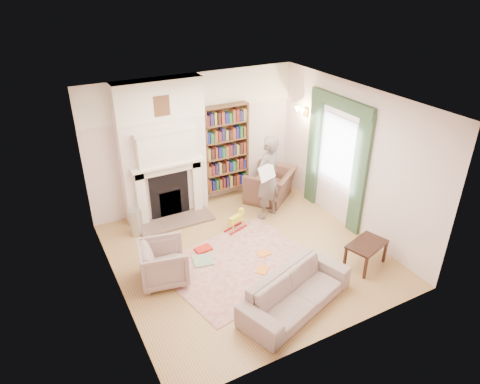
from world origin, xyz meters
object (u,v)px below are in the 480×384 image
armchair_left (164,263)px  man_reading (268,178)px  coffee_table (365,254)px  paraffin_heater (136,222)px  bookcase (226,148)px  armchair_reading (270,185)px  rocking_horse (236,221)px  sofa (296,292)px

armchair_left → man_reading: (2.55, 0.97, 0.54)m
coffee_table → paraffin_heater: paraffin_heater is taller
bookcase → armchair_reading: 1.29m
armchair_reading → paraffin_heater: (-3.03, -0.02, -0.06)m
coffee_table → armchair_reading: bearing=77.3°
man_reading → coffee_table: man_reading is taller
bookcase → rocking_horse: (-0.45, -1.32, -0.97)m
armchair_left → sofa: bearing=-123.1°
armchair_reading → coffee_table: armchair_reading is taller
bookcase → coffee_table: bookcase is taller
sofa → paraffin_heater: bearing=98.7°
man_reading → coffee_table: bearing=84.6°
paraffin_heater → rocking_horse: paraffin_heater is taller
coffee_table → man_reading: bearing=89.5°
armchair_reading → man_reading: (-0.45, -0.60, 0.54)m
sofa → rocking_horse: sofa is taller
sofa → coffee_table: bearing=-8.7°
rocking_horse → bookcase: bearing=52.7°
armchair_left → man_reading: bearing=-57.6°
bookcase → armchair_left: bearing=-136.0°
rocking_horse → armchair_left: bearing=-173.6°
armchair_left → man_reading: 2.78m
rocking_horse → coffee_table: bearing=-72.8°
armchair_left → sofa: size_ratio=0.40×
paraffin_heater → rocking_horse: (1.76, -0.75, -0.07)m
armchair_left → paraffin_heater: size_ratio=1.38×
bookcase → coffee_table: 3.63m
armchair_left → rocking_horse: size_ratio=1.61×
armchair_left → paraffin_heater: bearing=12.4°
armchair_left → rocking_horse: 1.91m
armchair_left → man_reading: size_ratio=0.43×
sofa → coffee_table: 1.66m
sofa → paraffin_heater: 3.45m
bookcase → sofa: bookcase is taller
armchair_reading → coffee_table: (0.19, -2.82, -0.11)m
armchair_left → sofa: (1.55, -1.52, -0.06)m
man_reading → bookcase: bearing=-93.7°
man_reading → rocking_horse: man_reading is taller
rocking_horse → paraffin_heater: bearing=138.6°
bookcase → paraffin_heater: (-2.21, -0.57, -0.90)m
armchair_left → man_reading: man_reading is taller
paraffin_heater → rocking_horse: bearing=-23.1°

